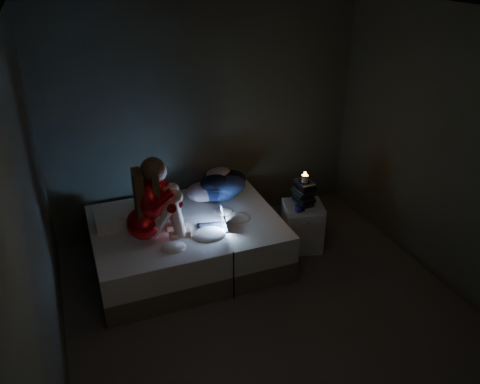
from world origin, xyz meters
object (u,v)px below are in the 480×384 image
woman (142,201)px  laptop (212,220)px  bed (187,242)px  phone (302,209)px  nightstand (302,226)px  candle (305,179)px

woman → laptop: bearing=-3.4°
bed → phone: size_ratio=13.45×
bed → nightstand: nightstand is taller
nightstand → candle: (-0.00, 0.01, 0.57)m
candle → phone: 0.31m
woman → candle: (1.71, 0.03, -0.09)m
bed → laptop: (0.21, -0.23, 0.36)m
bed → laptop: 0.48m
nightstand → candle: size_ratio=6.82×
woman → phone: size_ratio=5.95×
woman → candle: size_ratio=10.41×
laptop → nightstand: size_ratio=0.55×
bed → nightstand: size_ratio=3.45×
bed → nightstand: bearing=-7.6°
woman → laptop: size_ratio=2.77×
bed → laptop: size_ratio=6.27×
candle → laptop: bearing=-175.8°
laptop → phone: size_ratio=2.14×
bed → phone: 1.27m
woman → candle: bearing=2.1°
nightstand → phone: 0.30m
nightstand → laptop: bearing=-161.8°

